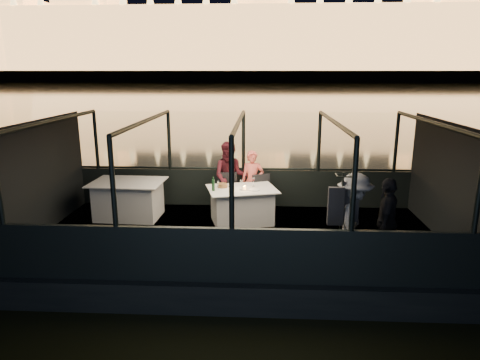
# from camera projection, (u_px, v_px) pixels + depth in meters

# --- Properties ---
(river_water) EXTENTS (500.00, 500.00, 0.00)m
(river_water) POSITION_uv_depth(u_px,v_px,m) (261.00, 90.00, 86.23)
(river_water) COLOR black
(river_water) RESTS_ON ground
(boat_hull) EXTENTS (8.60, 4.40, 1.00)m
(boat_hull) POSITION_uv_depth(u_px,v_px,m) (239.00, 258.00, 8.80)
(boat_hull) COLOR black
(boat_hull) RESTS_ON river_water
(boat_deck) EXTENTS (8.00, 4.00, 0.04)m
(boat_deck) POSITION_uv_depth(u_px,v_px,m) (239.00, 236.00, 8.68)
(boat_deck) COLOR black
(boat_deck) RESTS_ON boat_hull
(gunwale_port) EXTENTS (8.00, 0.08, 0.90)m
(gunwale_port) POSITION_uv_depth(u_px,v_px,m) (243.00, 188.00, 10.50)
(gunwale_port) COLOR black
(gunwale_port) RESTS_ON boat_deck
(gunwale_starboard) EXTENTS (8.00, 0.08, 0.90)m
(gunwale_starboard) POSITION_uv_depth(u_px,v_px,m) (232.00, 255.00, 6.63)
(gunwale_starboard) COLOR black
(gunwale_starboard) RESTS_ON boat_deck
(cabin_glass_port) EXTENTS (8.00, 0.02, 1.40)m
(cabin_glass_port) POSITION_uv_depth(u_px,v_px,m) (243.00, 141.00, 10.22)
(cabin_glass_port) COLOR #99B2B2
(cabin_glass_port) RESTS_ON gunwale_port
(cabin_glass_starboard) EXTENTS (8.00, 0.02, 1.40)m
(cabin_glass_starboard) POSITION_uv_depth(u_px,v_px,m) (232.00, 184.00, 6.35)
(cabin_glass_starboard) COLOR #99B2B2
(cabin_glass_starboard) RESTS_ON gunwale_starboard
(cabin_roof_glass) EXTENTS (8.00, 4.00, 0.02)m
(cabin_roof_glass) POSITION_uv_depth(u_px,v_px,m) (239.00, 121.00, 8.11)
(cabin_roof_glass) COLOR #99B2B2
(cabin_roof_glass) RESTS_ON boat_deck
(end_wall_fore) EXTENTS (0.02, 4.00, 2.30)m
(end_wall_fore) POSITION_uv_depth(u_px,v_px,m) (41.00, 178.00, 8.60)
(end_wall_fore) COLOR black
(end_wall_fore) RESTS_ON boat_deck
(end_wall_aft) EXTENTS (0.02, 4.00, 2.30)m
(end_wall_aft) POSITION_uv_depth(u_px,v_px,m) (447.00, 183.00, 8.19)
(end_wall_aft) COLOR black
(end_wall_aft) RESTS_ON boat_deck
(canopy_ribs) EXTENTS (8.00, 4.00, 2.30)m
(canopy_ribs) POSITION_uv_depth(u_px,v_px,m) (239.00, 180.00, 8.40)
(canopy_ribs) COLOR black
(canopy_ribs) RESTS_ON boat_deck
(embankment) EXTENTS (400.00, 140.00, 6.00)m
(embankment) POSITION_uv_depth(u_px,v_px,m) (262.00, 77.00, 211.80)
(embankment) COLOR #423D33
(embankment) RESTS_ON ground
(parliament_building) EXTENTS (220.00, 32.00, 60.00)m
(parliament_building) POSITION_uv_depth(u_px,v_px,m) (263.00, 6.00, 171.02)
(parliament_building) COLOR #F2D18C
(parliament_building) RESTS_ON embankment
(dining_table_central) EXTENTS (1.67, 1.39, 0.77)m
(dining_table_central) POSITION_uv_depth(u_px,v_px,m) (242.00, 205.00, 9.33)
(dining_table_central) COLOR white
(dining_table_central) RESTS_ON boat_deck
(dining_table_aft) EXTENTS (1.63, 1.21, 0.84)m
(dining_table_aft) POSITION_uv_depth(u_px,v_px,m) (129.00, 201.00, 9.64)
(dining_table_aft) COLOR silver
(dining_table_aft) RESTS_ON boat_deck
(chair_port_left) EXTENTS (0.49, 0.49, 0.95)m
(chair_port_left) POSITION_uv_depth(u_px,v_px,m) (227.00, 196.00, 9.79)
(chair_port_left) COLOR black
(chair_port_left) RESTS_ON boat_deck
(chair_port_right) EXTENTS (0.57, 0.57, 0.92)m
(chair_port_right) POSITION_uv_depth(u_px,v_px,m) (261.00, 197.00, 9.73)
(chair_port_right) COLOR black
(chair_port_right) RESTS_ON boat_deck
(coat_stand) EXTENTS (0.51, 0.43, 1.64)m
(coat_stand) POSITION_uv_depth(u_px,v_px,m) (341.00, 216.00, 7.07)
(coat_stand) COLOR black
(coat_stand) RESTS_ON boat_deck
(person_woman_coral) EXTENTS (0.54, 0.37, 1.46)m
(person_woman_coral) POSITION_uv_depth(u_px,v_px,m) (252.00, 181.00, 9.94)
(person_woman_coral) COLOR #E66253
(person_woman_coral) RESTS_ON boat_deck
(person_man_maroon) EXTENTS (0.82, 0.64, 1.66)m
(person_man_maroon) POSITION_uv_depth(u_px,v_px,m) (230.00, 181.00, 9.98)
(person_man_maroon) COLOR #43131A
(person_man_maroon) RESTS_ON boat_deck
(passenger_stripe) EXTENTS (0.83, 1.15, 1.61)m
(passenger_stripe) POSITION_uv_depth(u_px,v_px,m) (354.00, 217.00, 7.17)
(passenger_stripe) COLOR silver
(passenger_stripe) RESTS_ON boat_deck
(passenger_dark) EXTENTS (0.71, 0.97, 1.52)m
(passenger_dark) POSITION_uv_depth(u_px,v_px,m) (387.00, 216.00, 7.22)
(passenger_dark) COLOR black
(passenger_dark) RESTS_ON boat_deck
(wine_bottle) EXTENTS (0.07, 0.07, 0.30)m
(wine_bottle) POSITION_uv_depth(u_px,v_px,m) (213.00, 184.00, 9.03)
(wine_bottle) COLOR #13351A
(wine_bottle) RESTS_ON dining_table_central
(bread_basket) EXTENTS (0.28, 0.28, 0.09)m
(bread_basket) POSITION_uv_depth(u_px,v_px,m) (222.00, 186.00, 9.33)
(bread_basket) COLOR brown
(bread_basket) RESTS_ON dining_table_central
(amber_candle) EXTENTS (0.07, 0.07, 0.08)m
(amber_candle) POSITION_uv_depth(u_px,v_px,m) (245.00, 188.00, 9.15)
(amber_candle) COLOR #F3973C
(amber_candle) RESTS_ON dining_table_central
(plate_near) EXTENTS (0.33, 0.33, 0.02)m
(plate_near) POSITION_uv_depth(u_px,v_px,m) (254.00, 190.00, 9.13)
(plate_near) COLOR white
(plate_near) RESTS_ON dining_table_central
(plate_far) EXTENTS (0.33, 0.33, 0.02)m
(plate_far) POSITION_uv_depth(u_px,v_px,m) (227.00, 185.00, 9.49)
(plate_far) COLOR silver
(plate_far) RESTS_ON dining_table_central
(wine_glass_white) EXTENTS (0.06, 0.06, 0.17)m
(wine_glass_white) POSITION_uv_depth(u_px,v_px,m) (218.00, 185.00, 9.16)
(wine_glass_white) COLOR silver
(wine_glass_white) RESTS_ON dining_table_central
(wine_glass_red) EXTENTS (0.09, 0.09, 0.20)m
(wine_glass_red) POSITION_uv_depth(u_px,v_px,m) (254.00, 182.00, 9.38)
(wine_glass_red) COLOR white
(wine_glass_red) RESTS_ON dining_table_central
(wine_glass_empty) EXTENTS (0.08, 0.08, 0.21)m
(wine_glass_empty) POSITION_uv_depth(u_px,v_px,m) (241.00, 186.00, 9.10)
(wine_glass_empty) COLOR white
(wine_glass_empty) RESTS_ON dining_table_central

